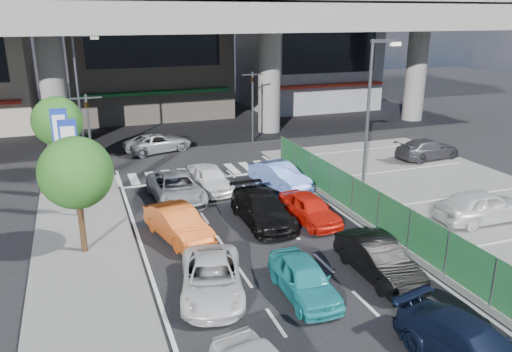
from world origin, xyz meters
name	(u,v)px	position (x,y,z in m)	size (l,w,h in m)	color
ground	(285,270)	(0.00, 0.00, 0.00)	(120.00, 120.00, 0.00)	black
parking_lot	(478,212)	(11.00, 2.00, 0.03)	(12.00, 28.00, 0.06)	slate
sidewalk_left	(85,252)	(-7.00, 4.00, 0.06)	(4.00, 30.00, 0.12)	slate
fence_run	(392,219)	(5.30, 1.00, 0.90)	(0.16, 22.00, 1.80)	#1E582E
expressway	(166,20)	(0.00, 22.00, 8.76)	(64.00, 14.00, 10.75)	slate
building_center	(145,33)	(0.00, 32.97, 7.49)	(14.00, 10.90, 15.00)	gray
building_east	(307,47)	(16.00, 31.97, 5.99)	(12.00, 10.90, 12.00)	gray
traffic_light_left	(88,118)	(-6.20, 12.00, 3.94)	(1.60, 1.24, 5.20)	#595B60
traffic_light_right	(252,89)	(5.50, 19.00, 3.94)	(1.60, 1.24, 5.20)	#595B60
street_lamp_right	(371,106)	(7.17, 6.00, 4.77)	(1.65, 0.22, 8.00)	#595B60
street_lamp_left	(80,87)	(-6.33, 18.00, 4.77)	(1.65, 0.22, 8.00)	#595B60
signboard_near	(70,155)	(-7.20, 7.99, 3.06)	(0.80, 0.14, 4.70)	#595B60
signboard_far	(61,141)	(-7.60, 10.99, 3.06)	(0.80, 0.14, 4.70)	#595B60
tree_near	(76,173)	(-7.00, 4.00, 3.39)	(2.80, 2.80, 4.80)	#382314
tree_far	(57,121)	(-7.80, 14.50, 3.39)	(2.80, 2.80, 4.80)	#382314
minivan_navy_back	(471,348)	(2.52, -6.71, 0.65)	(1.81, 4.45, 1.29)	black
sedan_white_mid_left	(212,278)	(-3.02, -0.70, 0.62)	(2.04, 4.43, 1.23)	silver
taxi_teal_mid	(304,278)	(-0.11, -1.84, 0.64)	(1.52, 3.78, 1.29)	teal
hatch_black_mid_right	(379,259)	(2.99, -1.59, 0.69)	(1.46, 4.19, 1.38)	black
taxi_orange_left	(178,224)	(-3.18, 4.10, 0.69)	(1.46, 4.19, 1.38)	#C24E19
sedan_black_mid	(262,209)	(0.76, 4.44, 0.69)	(1.93, 4.76, 1.38)	black
taxi_orange_right	(309,208)	(2.85, 3.84, 0.66)	(1.55, 3.85, 1.31)	red
wagon_silver_front_left	(176,188)	(-2.36, 8.60, 0.69)	(2.28, 4.94, 1.37)	#9FA1A7
sedan_white_front_mid	(210,178)	(-0.34, 9.58, 0.69)	(1.63, 4.05, 1.38)	white
kei_truck_front_right	(280,176)	(3.40, 8.69, 0.69)	(1.46, 4.19, 1.38)	#6388E4
crossing_wagon_silver	(158,143)	(-1.60, 18.62, 0.65)	(2.14, 4.65, 1.29)	#A0A2A7
parked_sedan_white	(482,206)	(10.21, 1.05, 0.82)	(1.80, 4.47, 1.52)	silver
parked_sedan_dgrey	(428,149)	(14.67, 10.52, 0.72)	(1.85, 4.54, 1.32)	#35343A
traffic_cone	(340,192)	(5.60, 5.94, 0.40)	(0.35, 0.35, 0.68)	red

